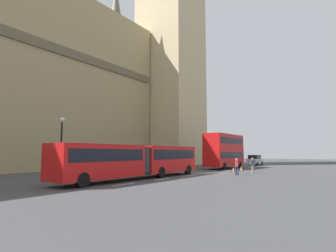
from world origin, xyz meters
name	(u,v)px	position (x,y,z in m)	size (l,w,h in m)	color
ground_plane	(207,173)	(0.00, 0.00, 0.00)	(160.00, 160.00, 0.00)	#424244
lane_centre_marking	(219,172)	(3.21, 0.00, 0.00)	(34.40, 0.16, 0.01)	silver
articulated_bus	(137,159)	(-9.25, 1.99, 1.75)	(16.20, 2.54, 2.90)	red
double_decker_bus	(224,150)	(9.63, 2.00, 2.71)	(9.02, 2.54, 4.90)	red
sedan_lead	(255,160)	(23.20, 1.92, 0.91)	(4.40, 1.86, 1.85)	#B7B7BC
traffic_cone_west	(233,170)	(3.74, -1.64, 0.28)	(0.36, 0.36, 0.58)	black
traffic_cone_middle	(241,168)	(6.42, -1.64, 0.28)	(0.36, 0.36, 0.58)	black
street_lamp	(61,143)	(-13.79, 6.50, 3.06)	(0.44, 0.44, 5.27)	black
pedestrian_near_cones	(237,166)	(-0.52, -3.69, 0.91)	(0.45, 0.35, 1.69)	#262D4C
pedestrian_by_kerb	(253,165)	(3.23, -4.10, 0.91)	(0.44, 0.46, 1.69)	#726651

